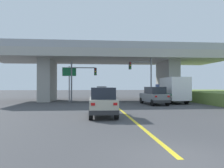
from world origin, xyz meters
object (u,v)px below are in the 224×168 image
object	(u,v)px
suv_lead	(103,102)
traffic_signal_nearside	(144,73)
box_truck	(172,90)
highway_sign	(69,75)
traffic_signal_farside	(80,77)
sedan_oncoming	(101,92)
suv_crossing	(154,96)

from	to	relation	value
suv_lead	traffic_signal_nearside	bearing A→B (deg)	64.26
box_truck	traffic_signal_nearside	xyz separation A→B (m)	(-3.36, 1.00, 2.10)
suv_lead	highway_sign	distance (m)	14.84
box_truck	highway_sign	world-z (taller)	highway_sign
box_truck	traffic_signal_farside	world-z (taller)	traffic_signal_farside
suv_lead	sedan_oncoming	bearing A→B (deg)	87.55
suv_crossing	box_truck	xyz separation A→B (m)	(2.95, 2.14, 0.63)
suv_crossing	traffic_signal_nearside	xyz separation A→B (m)	(-0.41, 3.14, 2.73)
suv_lead	suv_crossing	size ratio (longest dim) A/B	0.89
suv_crossing	highway_sign	size ratio (longest dim) A/B	1.02
traffic_signal_nearside	suv_crossing	bearing A→B (deg)	-82.51
suv_lead	suv_crossing	xyz separation A→B (m)	(6.33, 9.14, 0.00)
box_truck	traffic_signal_farside	size ratio (longest dim) A/B	1.23
suv_crossing	box_truck	size ratio (longest dim) A/B	0.75
box_truck	traffic_signal_nearside	size ratio (longest dim) A/B	1.08
sedan_oncoming	suv_lead	bearing A→B (deg)	-92.45
suv_crossing	traffic_signal_nearside	bearing A→B (deg)	91.35
suv_crossing	traffic_signal_nearside	size ratio (longest dim) A/B	0.81
box_truck	highway_sign	distance (m)	13.41
traffic_signal_nearside	highway_sign	bearing A→B (deg)	168.93
box_truck	traffic_signal_nearside	bearing A→B (deg)	163.46
box_truck	suv_crossing	bearing A→B (deg)	-143.99
suv_crossing	sedan_oncoming	distance (m)	17.43
sedan_oncoming	highway_sign	size ratio (longest dim) A/B	0.94
suv_crossing	highway_sign	world-z (taller)	highway_sign
sedan_oncoming	traffic_signal_farside	distance (m)	13.59
highway_sign	suv_crossing	bearing A→B (deg)	-26.62
suv_crossing	highway_sign	bearing A→B (deg)	147.24
traffic_signal_farside	suv_crossing	bearing A→B (deg)	-23.22
suv_crossing	highway_sign	distance (m)	11.48
suv_lead	suv_crossing	world-z (taller)	same
suv_lead	traffic_signal_nearside	distance (m)	13.90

